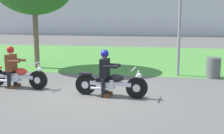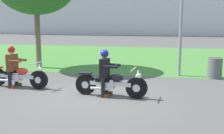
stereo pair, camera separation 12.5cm
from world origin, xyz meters
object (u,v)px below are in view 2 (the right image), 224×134
object	(u,v)px
rider_lead	(105,69)
rider_follow	(13,63)
motorcycle_follow	(18,76)
trash_can	(215,68)
motorcycle_lead	(111,84)

from	to	relation	value
rider_lead	rider_follow	world-z (taller)	rider_lead
motorcycle_follow	rider_follow	bearing A→B (deg)	179.14
rider_follow	trash_can	size ratio (longest dim) A/B	1.73
motorcycle_lead	trash_can	xyz separation A→B (m)	(3.37, 3.41, 0.01)
motorcycle_follow	trash_can	size ratio (longest dim) A/B	2.76
trash_can	rider_follow	bearing A→B (deg)	-156.54
motorcycle_follow	trash_can	xyz separation A→B (m)	(6.65, 2.97, 0.02)
motorcycle_lead	motorcycle_follow	xyz separation A→B (m)	(-3.28, 0.44, -0.00)
rider_lead	trash_can	size ratio (longest dim) A/B	1.74
motorcycle_lead	rider_lead	size ratio (longest dim) A/B	1.57
motorcycle_lead	trash_can	world-z (taller)	motorcycle_lead
motorcycle_lead	trash_can	size ratio (longest dim) A/B	2.74
motorcycle_lead	rider_follow	size ratio (longest dim) A/B	1.58
rider_follow	motorcycle_lead	bearing A→B (deg)	-3.58
motorcycle_lead	rider_follow	xyz separation A→B (m)	(-3.45, 0.45, 0.42)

